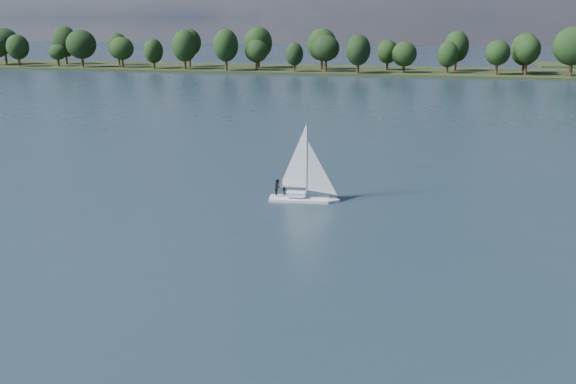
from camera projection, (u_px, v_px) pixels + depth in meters
The scene contains 4 objects.
ground at pixel (373, 119), 122.31m from camera, with size 700.00×700.00×0.00m, color #233342.
far_shore at pixel (405, 72), 227.55m from camera, with size 660.00×40.00×1.50m, color black.
sailboat at pixel (300, 178), 67.09m from camera, with size 6.86×2.59×8.82m.
treeline at pixel (415, 49), 221.64m from camera, with size 562.75×73.82×18.39m.
Camera 1 is at (11.78, -22.19, 18.70)m, focal length 40.00 mm.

